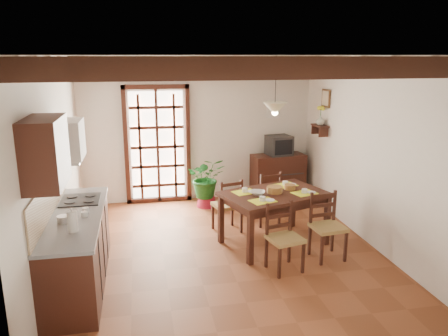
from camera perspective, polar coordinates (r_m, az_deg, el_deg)
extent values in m
plane|color=brown|center=(6.60, -0.18, -10.62)|extent=(5.00, 5.00, 0.00)
cube|color=silver|center=(8.56, -3.39, 5.03)|extent=(4.50, 0.02, 2.80)
cube|color=silver|center=(3.82, 7.03, -7.09)|extent=(4.50, 0.02, 2.80)
cube|color=silver|center=(6.13, -21.30, 0.29)|extent=(0.02, 5.00, 2.80)
cube|color=silver|center=(6.92, 18.44, 2.06)|extent=(0.02, 5.00, 2.80)
cube|color=white|center=(5.98, -0.20, 14.49)|extent=(4.50, 5.00, 0.02)
cube|color=black|center=(3.94, 5.77, 12.85)|extent=(4.50, 0.14, 0.20)
cube|color=black|center=(4.75, 2.77, 13.16)|extent=(4.50, 0.14, 0.20)
cube|color=black|center=(5.57, 0.64, 13.36)|extent=(4.50, 0.14, 0.20)
cube|color=black|center=(6.39, -0.94, 13.50)|extent=(4.50, 0.14, 0.20)
cube|color=black|center=(7.22, -2.16, 13.59)|extent=(4.50, 0.14, 0.20)
cube|color=black|center=(8.05, -3.13, 13.67)|extent=(4.50, 0.14, 0.20)
cube|color=white|center=(8.53, -8.69, 2.81)|extent=(1.01, 0.02, 2.11)
cube|color=#321710|center=(8.33, -8.97, 10.44)|extent=(1.26, 0.10, 0.08)
cube|color=#321710|center=(8.48, -12.66, 2.55)|extent=(0.08, 0.10, 2.28)
cube|color=#321710|center=(8.53, -4.71, 2.92)|extent=(0.08, 0.10, 2.28)
cube|color=#321710|center=(8.47, -8.67, 2.72)|extent=(1.01, 0.03, 2.02)
cube|color=#321710|center=(5.83, -18.48, -10.19)|extent=(0.60, 2.20, 0.88)
cube|color=slate|center=(5.66, -18.85, -5.94)|extent=(0.64, 2.25, 0.04)
cube|color=tan|center=(5.63, -21.91, -3.83)|extent=(0.02, 2.20, 0.50)
cube|color=#321710|center=(4.76, -22.30, 1.90)|extent=(0.35, 0.80, 0.70)
cube|color=white|center=(5.98, -19.80, 3.52)|extent=(0.38, 0.60, 0.50)
cube|color=silver|center=(6.03, -19.58, 1.01)|extent=(0.32, 0.55, 0.04)
cube|color=black|center=(6.16, -18.23, -3.97)|extent=(0.50, 0.55, 0.02)
cylinder|color=white|center=(5.09, -19.17, -6.67)|extent=(0.11, 0.11, 0.24)
cylinder|color=silver|center=(5.42, -20.27, -6.38)|extent=(0.14, 0.14, 0.10)
cube|color=#351911|center=(6.57, 6.61, -3.46)|extent=(1.72, 1.38, 0.05)
cube|color=#351911|center=(6.60, 6.59, -4.12)|extent=(1.55, 1.24, 0.11)
cube|color=#351911|center=(7.41, 8.97, -4.77)|extent=(0.09, 0.09, 0.76)
cube|color=#351911|center=(6.69, -0.40, -6.71)|extent=(0.09, 0.09, 0.76)
cube|color=#351911|center=(6.81, 13.30, -6.73)|extent=(0.09, 0.09, 0.76)
cube|color=#351911|center=(6.03, 3.46, -9.20)|extent=(0.09, 0.09, 0.76)
cube|color=#A18144|center=(5.89, 7.98, -9.14)|extent=(0.50, 0.48, 0.05)
cube|color=#321710|center=(5.94, 7.19, -6.51)|extent=(0.42, 0.13, 0.46)
cube|color=#321710|center=(5.99, 7.90, -11.12)|extent=(0.48, 0.46, 0.45)
cube|color=#A18144|center=(6.34, 13.46, -7.55)|extent=(0.47, 0.46, 0.05)
cube|color=#321710|center=(6.40, 12.79, -5.03)|extent=(0.43, 0.08, 0.47)
cube|color=#321710|center=(6.43, 13.34, -9.47)|extent=(0.45, 0.43, 0.46)
cube|color=#A18144|center=(7.11, 0.39, -4.86)|extent=(0.50, 0.49, 0.05)
cube|color=#321710|center=(6.90, 1.00, -3.49)|extent=(0.41, 0.14, 0.46)
cube|color=#321710|center=(7.19, 0.39, -6.53)|extent=(0.48, 0.46, 0.45)
cube|color=#A18144|center=(7.48, 5.40, -3.82)|extent=(0.51, 0.50, 0.05)
cube|color=#321710|center=(7.27, 6.13, -2.44)|extent=(0.42, 0.14, 0.47)
cube|color=#321710|center=(7.56, 5.36, -5.47)|extent=(0.49, 0.47, 0.46)
cube|color=yellow|center=(6.23, 4.00, -3.57)|extent=(0.34, 0.26, 0.01)
cube|color=yellow|center=(6.46, 10.44, -3.12)|extent=(0.34, 0.26, 0.01)
cube|color=yellow|center=(6.66, 2.95, -2.35)|extent=(0.34, 0.26, 0.01)
cube|color=yellow|center=(6.88, 9.02, -1.97)|extent=(0.34, 0.26, 0.01)
cylinder|color=olive|center=(6.53, 6.65, -2.34)|extent=(0.24, 0.24, 0.10)
imported|color=white|center=(6.45, 4.41, -3.24)|extent=(0.28, 0.28, 0.05)
cube|color=#321710|center=(8.85, 7.05, -1.08)|extent=(1.09, 0.57, 0.89)
cube|color=black|center=(8.70, 7.18, 2.95)|extent=(0.51, 0.47, 0.39)
cube|color=black|center=(8.51, 7.61, 2.68)|extent=(0.37, 0.07, 0.29)
cube|color=white|center=(8.82, 6.38, 7.54)|extent=(0.25, 0.03, 0.32)
cone|color=maroon|center=(8.38, -2.28, -4.27)|extent=(0.39, 0.39, 0.24)
imported|color=#144C19|center=(8.24, -2.31, -1.24)|extent=(1.91, 1.66, 2.03)
cube|color=#321710|center=(8.25, 12.44, 5.42)|extent=(0.20, 0.42, 0.03)
cube|color=#321710|center=(8.11, 12.88, 4.60)|extent=(0.18, 0.03, 0.18)
cube|color=#321710|center=(8.42, 11.95, 5.00)|extent=(0.18, 0.03, 0.18)
imported|color=#B2BFB2|center=(8.24, 12.48, 6.10)|extent=(0.15, 0.15, 0.15)
sphere|color=yellow|center=(8.21, 12.55, 7.55)|extent=(0.14, 0.14, 0.14)
cylinder|color=#144C19|center=(8.23, 12.50, 6.52)|extent=(0.01, 0.01, 0.28)
cube|color=brown|center=(8.22, 13.18, 8.86)|extent=(0.03, 0.32, 0.32)
cube|color=#C3B292|center=(8.22, 13.08, 8.87)|extent=(0.01, 0.26, 0.26)
cylinder|color=black|center=(6.36, 6.77, 11.23)|extent=(0.01, 0.01, 0.70)
cone|color=beige|center=(6.39, 6.67, 7.92)|extent=(0.36, 0.36, 0.14)
sphere|color=#FFD88C|center=(6.40, 6.65, 7.21)|extent=(0.09, 0.09, 0.09)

